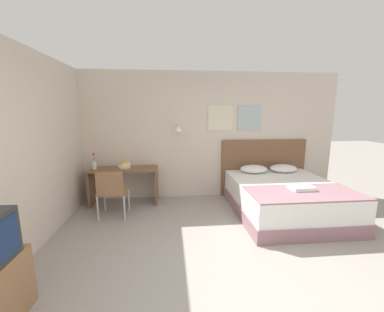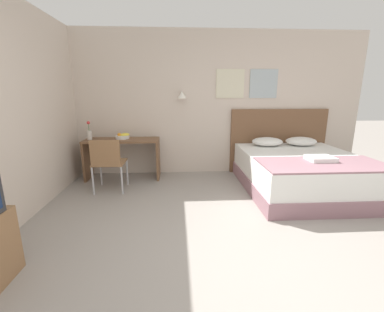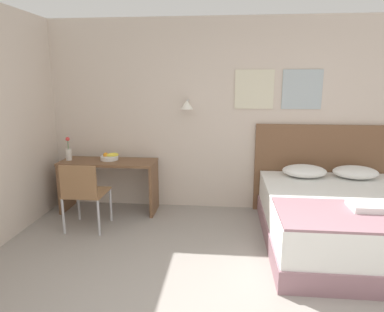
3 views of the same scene
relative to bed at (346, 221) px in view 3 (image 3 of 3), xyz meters
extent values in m
cube|color=beige|center=(-1.33, 1.10, 1.04)|extent=(5.81, 0.06, 2.65)
cube|color=beige|center=(-0.98, 1.06, 1.41)|extent=(0.52, 0.02, 0.52)
cube|color=#A8B7BC|center=(-0.35, 1.06, 1.41)|extent=(0.52, 0.02, 0.52)
cylinder|color=#B2B2B7|center=(-1.88, 0.99, 1.26)|extent=(0.02, 0.16, 0.02)
cone|color=white|center=(-1.88, 0.90, 1.21)|extent=(0.17, 0.17, 0.12)
cube|color=gray|center=(0.00, 0.00, -0.18)|extent=(1.76, 2.02, 0.22)
cube|color=white|center=(0.00, 0.00, 0.11)|extent=(1.73, 1.98, 0.36)
cube|color=brown|center=(0.00, 1.04, 0.33)|extent=(1.88, 0.06, 1.23)
ellipsoid|color=white|center=(-0.32, 0.74, 0.37)|extent=(0.56, 0.44, 0.15)
ellipsoid|color=white|center=(0.32, 0.74, 0.37)|extent=(0.56, 0.44, 0.15)
cube|color=gray|center=(0.00, -0.59, 0.31)|extent=(1.71, 0.81, 0.02)
cube|color=white|center=(0.03, -0.44, 0.35)|extent=(0.35, 0.29, 0.06)
cube|color=brown|center=(-2.97, 0.77, 0.42)|extent=(1.31, 0.50, 0.03)
cube|color=brown|center=(-3.61, 0.77, 0.06)|extent=(0.04, 0.46, 0.69)
cube|color=brown|center=(-2.33, 0.77, 0.06)|extent=(0.04, 0.46, 0.69)
cube|color=#8E6642|center=(-3.06, 0.20, 0.17)|extent=(0.48, 0.48, 0.02)
cube|color=#8E6642|center=(-3.06, -0.03, 0.37)|extent=(0.44, 0.03, 0.39)
cylinder|color=#B7B7BC|center=(-3.28, 0.42, -0.07)|extent=(0.03, 0.03, 0.45)
cylinder|color=#B7B7BC|center=(-2.84, 0.42, -0.07)|extent=(0.03, 0.03, 0.45)
cylinder|color=#B7B7BC|center=(-3.28, -0.02, -0.07)|extent=(0.03, 0.03, 0.45)
cylinder|color=#B7B7BC|center=(-2.84, -0.02, -0.07)|extent=(0.03, 0.03, 0.45)
cylinder|color=silver|center=(-2.97, 0.83, 0.47)|extent=(0.24, 0.24, 0.05)
ellipsoid|color=yellow|center=(-2.92, 0.83, 0.51)|extent=(0.18, 0.12, 0.06)
sphere|color=orange|center=(-3.02, 0.82, 0.51)|extent=(0.07, 0.07, 0.07)
cylinder|color=silver|center=(-3.53, 0.76, 0.52)|extent=(0.08, 0.08, 0.16)
cylinder|color=#3D7538|center=(-3.53, 0.76, 0.67)|extent=(0.01, 0.01, 0.14)
sphere|color=#DB3838|center=(-3.53, 0.76, 0.74)|extent=(0.06, 0.06, 0.06)
camera|label=1|loc=(-2.05, -3.87, 1.53)|focal=22.00mm
camera|label=2|loc=(-1.98, -3.82, 1.25)|focal=24.00mm
camera|label=3|loc=(-1.36, -3.70, 1.53)|focal=32.00mm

